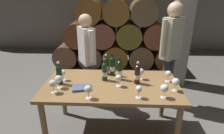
{
  "coord_description": "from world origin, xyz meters",
  "views": [
    {
      "loc": [
        0.1,
        -2.13,
        1.86
      ],
      "look_at": [
        0.0,
        0.2,
        0.91
      ],
      "focal_mm": 30.24,
      "sensor_mm": 36.0,
      "label": 1
    }
  ],
  "objects": [
    {
      "name": "taster_seated_left",
      "position": [
        -0.42,
        0.72,
        0.92
      ],
      "size": [
        0.32,
        0.44,
        1.54
      ],
      "color": "#383842",
      "rests_on": "ground_plane"
    },
    {
      "name": "wine_bottle_3",
      "position": [
        -0.09,
        0.3,
        0.89
      ],
      "size": [
        0.07,
        0.07,
        0.29
      ],
      "color": "#19381E",
      "rests_on": "dining_table"
    },
    {
      "name": "wine_glass_9",
      "position": [
        -0.63,
        0.08,
        0.86
      ],
      "size": [
        0.07,
        0.07,
        0.14
      ],
      "color": "white",
      "rests_on": "dining_table"
    },
    {
      "name": "tasting_notebook",
      "position": [
        -0.35,
        -0.14,
        0.77
      ],
      "size": [
        0.25,
        0.21,
        0.03
      ],
      "primitive_type": "cube",
      "rotation": [
        0.0,
        0.0,
        0.23
      ],
      "color": "#4C5670",
      "rests_on": "dining_table"
    },
    {
      "name": "wine_glass_8",
      "position": [
        -0.24,
        -0.36,
        0.87
      ],
      "size": [
        0.08,
        0.08,
        0.16
      ],
      "color": "white",
      "rests_on": "dining_table"
    },
    {
      "name": "ground_plane",
      "position": [
        0.0,
        0.0,
        0.0
      ],
      "size": [
        14.0,
        14.0,
        0.0
      ],
      "primitive_type": "plane",
      "color": "#66635E"
    },
    {
      "name": "barrel_stack",
      "position": [
        0.0,
        2.6,
        0.75
      ],
      "size": [
        3.12,
        0.9,
        1.69
      ],
      "color": "brown",
      "rests_on": "ground_plane"
    },
    {
      "name": "wine_bottle_1",
      "position": [
        0.0,
        0.27,
        0.89
      ],
      "size": [
        0.07,
        0.07,
        0.31
      ],
      "color": "black",
      "rests_on": "dining_table"
    },
    {
      "name": "wine_glass_6",
      "position": [
        0.59,
        -0.31,
        0.87
      ],
      "size": [
        0.09,
        0.09,
        0.16
      ],
      "color": "white",
      "rests_on": "dining_table"
    },
    {
      "name": "wine_glass_7",
      "position": [
        0.09,
        -0.06,
        0.87
      ],
      "size": [
        0.08,
        0.08,
        0.15
      ],
      "color": "white",
      "rests_on": "dining_table"
    },
    {
      "name": "stone_pillar",
      "position": [
        1.3,
        1.6,
        1.3
      ],
      "size": [
        0.32,
        0.32,
        2.6
      ],
      "primitive_type": "cube",
      "color": "gray",
      "rests_on": "ground_plane"
    },
    {
      "name": "wine_glass_4",
      "position": [
        -0.66,
        -0.25,
        0.87
      ],
      "size": [
        0.09,
        0.09,
        0.16
      ],
      "color": "white",
      "rests_on": "dining_table"
    },
    {
      "name": "wine_glass_5",
      "position": [
        0.31,
        -0.32,
        0.87
      ],
      "size": [
        0.07,
        0.07,
        0.15
      ],
      "color": "white",
      "rests_on": "dining_table"
    },
    {
      "name": "wine_glass_2",
      "position": [
        0.38,
        0.15,
        0.87
      ],
      "size": [
        0.08,
        0.08,
        0.15
      ],
      "color": "white",
      "rests_on": "dining_table"
    },
    {
      "name": "wine_glass_0",
      "position": [
        0.73,
        0.1,
        0.87
      ],
      "size": [
        0.08,
        0.08,
        0.15
      ],
      "color": "white",
      "rests_on": "dining_table"
    },
    {
      "name": "cellar_back_wall",
      "position": [
        0.0,
        4.2,
        1.4
      ],
      "size": [
        10.0,
        0.24,
        2.8
      ],
      "primitive_type": "cube",
      "color": "gray",
      "rests_on": "ground_plane"
    },
    {
      "name": "wine_bottle_0",
      "position": [
        0.32,
        0.03,
        0.89
      ],
      "size": [
        0.07,
        0.07,
        0.29
      ],
      "color": "black",
      "rests_on": "dining_table"
    },
    {
      "name": "wine_bottle_2",
      "position": [
        0.1,
        0.14,
        0.89
      ],
      "size": [
        0.07,
        0.07,
        0.31
      ],
      "color": "black",
      "rests_on": "dining_table"
    },
    {
      "name": "wine_glass_3",
      "position": [
        -0.63,
        -0.13,
        0.87
      ],
      "size": [
        0.09,
        0.09,
        0.16
      ],
      "color": "white",
      "rests_on": "dining_table"
    },
    {
      "name": "wine_bottle_5",
      "position": [
        -0.09,
        0.11,
        0.89
      ],
      "size": [
        0.07,
        0.07,
        0.29
      ],
      "color": "#19381E",
      "rests_on": "dining_table"
    },
    {
      "name": "wine_bottle_4",
      "position": [
        -0.65,
        -0.02,
        0.89
      ],
      "size": [
        0.07,
        0.07,
        0.3
      ],
      "color": "black",
      "rests_on": "dining_table"
    },
    {
      "name": "dining_table",
      "position": [
        0.0,
        0.0,
        0.67
      ],
      "size": [
        1.7,
        0.9,
        0.76
      ],
      "color": "olive",
      "rests_on": "ground_plane"
    },
    {
      "name": "sommelier_presenting",
      "position": [
        0.9,
        0.75,
        1.04
      ],
      "size": [
        0.4,
        0.34,
        1.72
      ],
      "color": "#383842",
      "rests_on": "ground_plane"
    },
    {
      "name": "wine_glass_1",
      "position": [
        0.76,
        -0.15,
        0.87
      ],
      "size": [
        0.09,
        0.09,
        0.16
      ],
      "color": "white",
      "rests_on": "dining_table"
    }
  ]
}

